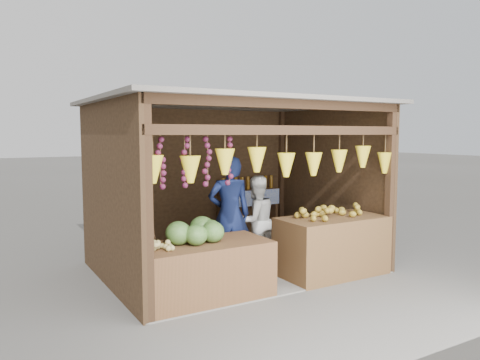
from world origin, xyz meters
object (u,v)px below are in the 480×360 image
Objects in this scene: counter_right at (332,246)px; counter_left at (203,271)px; woman_standing at (256,221)px; vendor_seated at (139,229)px; man_standing at (229,215)px.

counter_left is at bearing 179.60° from counter_right.
vendor_seated is (-1.92, 0.12, 0.04)m from woman_standing.
man_standing reaches higher than counter_right.
counter_right is at bearing 125.69° from woman_standing.
woman_standing is at bearing -151.56° from man_standing.
man_standing is 0.59m from woman_standing.
woman_standing is at bearing -169.66° from vendor_seated.
counter_right is 2.90m from vendor_seated.
counter_right is 1.29m from woman_standing.
counter_left is 0.96× the size of man_standing.
vendor_seated is at bearing -3.79° from woman_standing.
woman_standing is at bearing 34.84° from counter_left.
vendor_seated reaches higher than counter_right.
man_standing is at bearing 45.37° from counter_left.
counter_left is at bearing 63.09° from man_standing.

